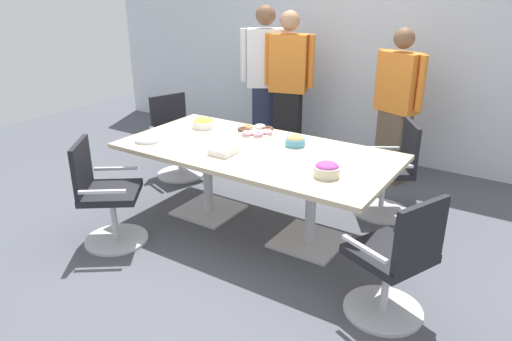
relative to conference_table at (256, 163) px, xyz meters
name	(u,v)px	position (x,y,z in m)	size (l,w,h in m)	color
ground_plane	(256,226)	(0.00, 0.00, -0.63)	(10.00, 10.00, 0.01)	#4C4F56
back_wall	(364,43)	(0.00, 2.40, 0.77)	(8.00, 0.10, 2.80)	silver
conference_table	(256,163)	(0.00, 0.00, 0.00)	(2.40, 1.20, 0.75)	#CCB793
office_chair_0	(390,174)	(0.92, 0.92, -0.22)	(0.74, 0.74, 0.91)	silver
office_chair_1	(177,141)	(-1.45, 0.57, -0.22)	(0.69, 0.69, 0.91)	silver
office_chair_2	(105,199)	(-0.92, -0.92, -0.22)	(0.75, 0.75, 0.91)	silver
office_chair_3	(395,264)	(1.45, -0.58, -0.22)	(0.71, 0.71, 0.91)	silver
person_standing_0	(265,79)	(-0.97, 1.71, 0.34)	(0.56, 0.42, 1.84)	#232842
person_standing_1	(288,85)	(-0.65, 1.72, 0.31)	(0.61, 0.33, 1.79)	black
person_standing_2	(397,105)	(0.67, 1.74, 0.24)	(0.60, 0.36, 1.67)	brown
snack_bowl_candy_mix	(327,169)	(0.78, -0.22, 0.18)	(0.20, 0.20, 0.12)	beige
snack_bowl_chips_yellow	(203,123)	(-0.79, 0.26, 0.17)	(0.22, 0.22, 0.10)	white
snack_bowl_cookies	(295,141)	(0.24, 0.27, 0.17)	(0.18, 0.18, 0.10)	#4C9EC6
donut_platter	(256,131)	(-0.26, 0.40, 0.15)	(0.35, 0.35, 0.04)	white
plate_stack	(148,140)	(-0.95, -0.35, 0.14)	(0.24, 0.24, 0.03)	white
napkin_pile	(223,151)	(-0.16, -0.26, 0.15)	(0.19, 0.19, 0.06)	white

